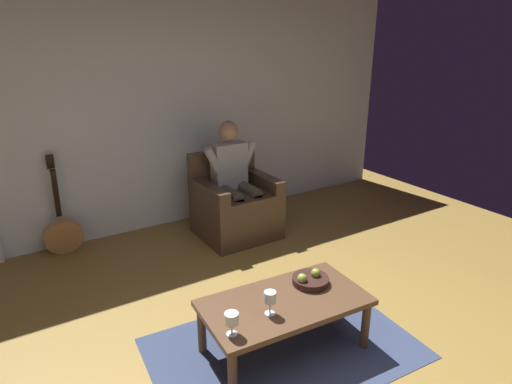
# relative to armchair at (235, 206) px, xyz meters

# --- Properties ---
(wall_back) EXTENTS (6.68, 0.06, 2.60)m
(wall_back) POSITION_rel_armchair_xyz_m (0.66, -0.73, 0.97)
(wall_back) COLOR silver
(wall_back) RESTS_ON ground
(rug) EXTENTS (1.91, 1.32, 0.01)m
(rug) POSITION_rel_armchair_xyz_m (0.65, 1.87, -0.33)
(rug) COLOR #333E5A
(rug) RESTS_ON ground
(armchair) EXTENTS (0.81, 0.76, 0.92)m
(armchair) POSITION_rel_armchair_xyz_m (0.00, 0.00, 0.00)
(armchair) COLOR #453223
(armchair) RESTS_ON ground
(person_seated) EXTENTS (0.64, 0.57, 1.27)m
(person_seated) POSITION_rel_armchair_xyz_m (-0.00, 0.00, 0.36)
(person_seated) COLOR #A2A39F
(person_seated) RESTS_ON ground
(coffee_table) EXTENTS (1.17, 0.68, 0.40)m
(coffee_table) POSITION_rel_armchair_xyz_m (0.65, 1.87, 0.02)
(coffee_table) COLOR brown
(coffee_table) RESTS_ON ground
(guitar) EXTENTS (0.38, 0.23, 1.03)m
(guitar) POSITION_rel_armchair_xyz_m (1.71, -0.52, -0.11)
(guitar) COLOR #AF7A44
(guitar) RESTS_ON ground
(wine_glass_near) EXTENTS (0.09, 0.09, 0.15)m
(wine_glass_near) POSITION_rel_armchair_xyz_m (1.13, 1.99, 0.18)
(wine_glass_near) COLOR silver
(wine_glass_near) RESTS_ON coffee_table
(wine_glass_far) EXTENTS (0.08, 0.08, 0.16)m
(wine_glass_far) POSITION_rel_armchair_xyz_m (0.82, 1.94, 0.19)
(wine_glass_far) COLOR silver
(wine_glass_far) RESTS_ON coffee_table
(fruit_bowl) EXTENTS (0.27, 0.27, 0.11)m
(fruit_bowl) POSITION_rel_armchair_xyz_m (0.37, 1.79, 0.11)
(fruit_bowl) COLOR #321A17
(fruit_bowl) RESTS_ON coffee_table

